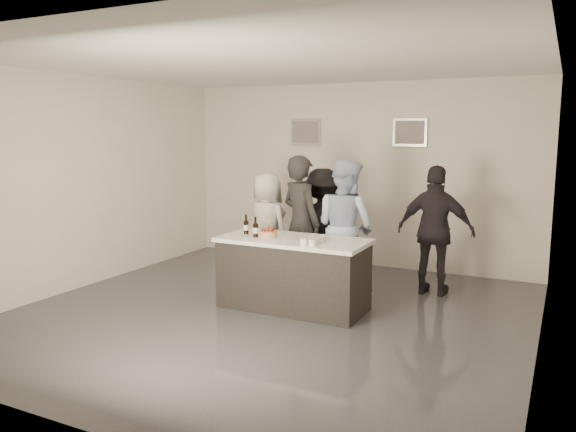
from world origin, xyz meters
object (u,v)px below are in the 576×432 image
object	(u,v)px
beer_bottle_a	(246,224)
person_guest_right	(436,231)
beer_bottle_b	(255,227)
person_guest_left	(267,227)
person_main_blue	(345,227)
bar_counter	(293,274)
person_guest_back	(322,226)
person_main_black	(301,223)
cake	(268,234)

from	to	relation	value
beer_bottle_a	person_guest_right	world-z (taller)	person_guest_right
beer_bottle_b	person_guest_left	distance (m)	1.34
person_main_blue	person_guest_right	world-z (taller)	person_main_blue
bar_counter	person_guest_left	xyz separation A→B (m)	(-0.98, 1.10, 0.36)
beer_bottle_b	person_guest_back	xyz separation A→B (m)	(0.29, 1.46, -0.19)
bar_counter	person_main_blue	distance (m)	1.10
person_guest_right	person_main_black	bearing A→B (deg)	18.50
bar_counter	person_main_blue	world-z (taller)	person_main_blue
cake	person_main_black	xyz separation A→B (m)	(0.00, 0.96, 0.01)
cake	person_main_blue	world-z (taller)	person_main_blue
beer_bottle_b	person_main_black	world-z (taller)	person_main_black
beer_bottle_a	person_main_black	xyz separation A→B (m)	(0.37, 0.88, -0.08)
beer_bottle_b	person_guest_left	size ratio (longest dim) A/B	0.16
cake	beer_bottle_a	world-z (taller)	beer_bottle_a
bar_counter	person_guest_right	xyz separation A→B (m)	(1.45, 1.43, 0.44)
cake	person_main_blue	size ratio (longest dim) A/B	0.13
bar_counter	cake	size ratio (longest dim) A/B	7.93
beer_bottle_a	beer_bottle_b	world-z (taller)	same
person_main_black	person_guest_right	xyz separation A→B (m)	(1.76, 0.55, -0.06)
beer_bottle_b	person_main_black	distance (m)	1.03
beer_bottle_a	person_guest_back	size ratio (longest dim) A/B	0.15
beer_bottle_b	person_main_blue	size ratio (longest dim) A/B	0.14
beer_bottle_b	person_main_blue	distance (m)	1.33
person_guest_left	person_guest_right	world-z (taller)	person_guest_right
bar_counter	beer_bottle_a	size ratio (longest dim) A/B	7.15
bar_counter	person_guest_back	world-z (taller)	person_guest_back
beer_bottle_a	person_guest_left	xyz separation A→B (m)	(-0.29, 1.09, -0.22)
bar_counter	person_guest_right	bearing A→B (deg)	44.60
beer_bottle_b	person_guest_back	bearing A→B (deg)	78.98
cake	beer_bottle_a	size ratio (longest dim) A/B	0.90
cake	person_guest_left	distance (m)	1.35
bar_counter	person_main_black	distance (m)	1.06
person_main_blue	beer_bottle_a	bearing A→B (deg)	65.38
bar_counter	person_guest_left	distance (m)	1.51
beer_bottle_b	person_guest_back	world-z (taller)	person_guest_back
person_guest_right	person_guest_back	xyz separation A→B (m)	(-1.63, -0.09, -0.04)
person_guest_right	person_guest_back	bearing A→B (deg)	4.51
person_main_black	bar_counter	bearing A→B (deg)	134.49
person_guest_back	person_main_blue	bearing A→B (deg)	117.29
beer_bottle_a	person_main_blue	world-z (taller)	person_main_blue
cake	person_main_black	bearing A→B (deg)	89.94
person_main_black	person_guest_left	distance (m)	0.71
person_main_blue	person_guest_right	size ratio (longest dim) A/B	1.05
beer_bottle_b	person_guest_left	xyz separation A→B (m)	(-0.51, 1.22, -0.22)
bar_counter	beer_bottle_b	xyz separation A→B (m)	(-0.47, -0.13, 0.58)
cake	person_main_blue	xyz separation A→B (m)	(0.65, 1.01, -0.01)
beer_bottle_a	person_main_black	bearing A→B (deg)	67.00
person_main_black	person_main_blue	xyz separation A→B (m)	(0.64, 0.05, -0.02)
cake	person_main_black	world-z (taller)	person_main_black
person_main_black	person_guest_right	size ratio (longest dim) A/B	1.07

